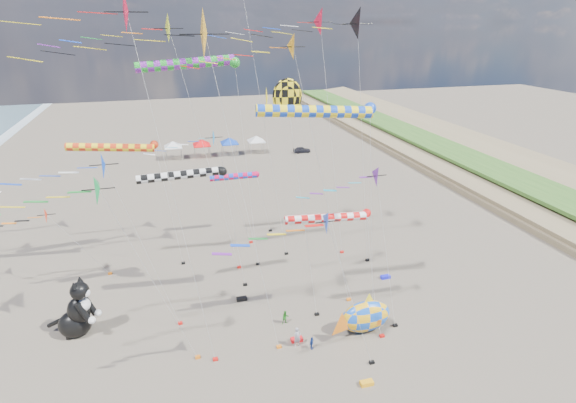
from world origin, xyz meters
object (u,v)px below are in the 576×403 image
(person_adult, at_px, (297,337))
(child_blue, at_px, (312,343))
(child_green, at_px, (285,317))
(parked_car, at_px, (302,150))
(fish_inflatable, at_px, (365,316))
(cat_inflatable, at_px, (75,306))

(person_adult, distance_m, child_blue, 1.15)
(child_green, xyz_separation_m, child_blue, (1.08, -3.47, -0.07))
(child_blue, bearing_deg, parked_car, 28.01)
(child_green, distance_m, parked_car, 51.42)
(fish_inflatable, distance_m, parked_car, 52.47)
(child_blue, bearing_deg, child_green, 61.90)
(fish_inflatable, relative_size, parked_car, 1.69)
(cat_inflatable, distance_m, person_adult, 17.19)
(child_blue, bearing_deg, cat_inflatable, 113.16)
(fish_inflatable, height_order, parked_car, fish_inflatable)
(child_blue, distance_m, parked_car, 54.40)
(parked_car, bearing_deg, person_adult, 166.47)
(parked_car, bearing_deg, fish_inflatable, 172.23)
(fish_inflatable, distance_m, child_blue, 4.81)
(person_adult, xyz_separation_m, child_green, (-0.13, 2.90, -0.22))
(cat_inflatable, distance_m, child_green, 16.29)
(fish_inflatable, relative_size, child_blue, 5.25)
(cat_inflatable, bearing_deg, child_blue, 0.71)
(cat_inflatable, height_order, parked_car, cat_inflatable)
(cat_inflatable, distance_m, fish_inflatable, 22.40)
(fish_inflatable, relative_size, person_adult, 3.35)
(person_adult, relative_size, parked_car, 0.50)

